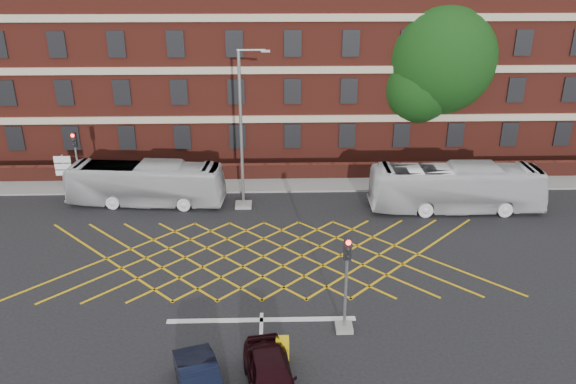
{
  "coord_description": "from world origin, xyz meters",
  "views": [
    {
      "loc": [
        0.57,
        -23.38,
        14.15
      ],
      "look_at": [
        1.27,
        1.5,
        3.79
      ],
      "focal_mm": 35.0,
      "sensor_mm": 36.0,
      "label": 1
    }
  ],
  "objects_px": {
    "direction_signs": "(63,167)",
    "traffic_light_far": "(79,171)",
    "traffic_light_near": "(346,293)",
    "bus_left": "(146,183)",
    "utility_cabinet": "(282,348)",
    "street_lamp": "(243,155)",
    "bus_right": "(456,188)",
    "deciduous_tree": "(435,65)",
    "car_maroon": "(271,376)"
  },
  "relations": [
    {
      "from": "deciduous_tree",
      "to": "traffic_light_near",
      "type": "distance_m",
      "value": 24.62
    },
    {
      "from": "traffic_light_far",
      "to": "utility_cabinet",
      "type": "distance_m",
      "value": 20.57
    },
    {
      "from": "bus_left",
      "to": "bus_right",
      "type": "distance_m",
      "value": 18.91
    },
    {
      "from": "direction_signs",
      "to": "traffic_light_far",
      "type": "bearing_deg",
      "value": -48.22
    },
    {
      "from": "bus_left",
      "to": "traffic_light_near",
      "type": "bearing_deg",
      "value": -135.77
    },
    {
      "from": "bus_left",
      "to": "utility_cabinet",
      "type": "relative_size",
      "value": 10.73
    },
    {
      "from": "street_lamp",
      "to": "bus_left",
      "type": "bearing_deg",
      "value": 174.05
    },
    {
      "from": "traffic_light_far",
      "to": "direction_signs",
      "type": "bearing_deg",
      "value": 131.78
    },
    {
      "from": "utility_cabinet",
      "to": "direction_signs",
      "type": "bearing_deg",
      "value": 128.27
    },
    {
      "from": "deciduous_tree",
      "to": "traffic_light_far",
      "type": "relative_size",
      "value": 2.77
    },
    {
      "from": "street_lamp",
      "to": "direction_signs",
      "type": "relative_size",
      "value": 4.34
    },
    {
      "from": "bus_left",
      "to": "traffic_light_near",
      "type": "distance_m",
      "value": 17.07
    },
    {
      "from": "traffic_light_far",
      "to": "bus_left",
      "type": "bearing_deg",
      "value": -15.62
    },
    {
      "from": "street_lamp",
      "to": "traffic_light_far",
      "type": "bearing_deg",
      "value": 169.88
    },
    {
      "from": "traffic_light_near",
      "to": "traffic_light_far",
      "type": "distance_m",
      "value": 21.0
    },
    {
      "from": "bus_left",
      "to": "street_lamp",
      "type": "height_order",
      "value": "street_lamp"
    },
    {
      "from": "traffic_light_far",
      "to": "deciduous_tree",
      "type": "bearing_deg",
      "value": 17.62
    },
    {
      "from": "traffic_light_near",
      "to": "bus_left",
      "type": "bearing_deg",
      "value": 128.93
    },
    {
      "from": "direction_signs",
      "to": "bus_right",
      "type": "bearing_deg",
      "value": -10.38
    },
    {
      "from": "bus_right",
      "to": "traffic_light_far",
      "type": "xyz_separation_m",
      "value": [
        -23.3,
        2.73,
        0.33
      ]
    },
    {
      "from": "direction_signs",
      "to": "car_maroon",
      "type": "bearing_deg",
      "value": -55.22
    },
    {
      "from": "car_maroon",
      "to": "bus_left",
      "type": "bearing_deg",
      "value": 105.29
    },
    {
      "from": "traffic_light_near",
      "to": "utility_cabinet",
      "type": "distance_m",
      "value": 3.35
    },
    {
      "from": "deciduous_tree",
      "to": "traffic_light_near",
      "type": "relative_size",
      "value": 2.77
    },
    {
      "from": "bus_right",
      "to": "car_maroon",
      "type": "relative_size",
      "value": 2.5
    },
    {
      "from": "bus_left",
      "to": "direction_signs",
      "type": "bearing_deg",
      "value": 68.45
    },
    {
      "from": "deciduous_tree",
      "to": "traffic_light_near",
      "type": "height_order",
      "value": "deciduous_tree"
    },
    {
      "from": "deciduous_tree",
      "to": "utility_cabinet",
      "type": "relative_size",
      "value": 13.19
    },
    {
      "from": "deciduous_tree",
      "to": "street_lamp",
      "type": "relative_size",
      "value": 1.24
    },
    {
      "from": "utility_cabinet",
      "to": "deciduous_tree",
      "type": "bearing_deg",
      "value": 63.85
    },
    {
      "from": "traffic_light_near",
      "to": "direction_signs",
      "type": "xyz_separation_m",
      "value": [
        -16.82,
        16.36,
        -0.39
      ]
    },
    {
      "from": "street_lamp",
      "to": "direction_signs",
      "type": "height_order",
      "value": "street_lamp"
    },
    {
      "from": "bus_right",
      "to": "utility_cabinet",
      "type": "relative_size",
      "value": 11.5
    },
    {
      "from": "deciduous_tree",
      "to": "car_maroon",
      "type": "bearing_deg",
      "value": -115.33
    },
    {
      "from": "traffic_light_near",
      "to": "traffic_light_far",
      "type": "bearing_deg",
      "value": 136.26
    },
    {
      "from": "car_maroon",
      "to": "direction_signs",
      "type": "height_order",
      "value": "direction_signs"
    },
    {
      "from": "traffic_light_far",
      "to": "street_lamp",
      "type": "bearing_deg",
      "value": -10.12
    },
    {
      "from": "bus_left",
      "to": "car_maroon",
      "type": "height_order",
      "value": "bus_left"
    },
    {
      "from": "deciduous_tree",
      "to": "traffic_light_near",
      "type": "bearing_deg",
      "value": -112.42
    },
    {
      "from": "bus_right",
      "to": "street_lamp",
      "type": "distance_m",
      "value": 12.94
    },
    {
      "from": "traffic_light_far",
      "to": "direction_signs",
      "type": "distance_m",
      "value": 2.5
    },
    {
      "from": "bus_left",
      "to": "utility_cabinet",
      "type": "distance_m",
      "value": 17.07
    },
    {
      "from": "traffic_light_near",
      "to": "street_lamp",
      "type": "distance_m",
      "value": 13.56
    },
    {
      "from": "bus_right",
      "to": "street_lamp",
      "type": "bearing_deg",
      "value": 87.23
    },
    {
      "from": "direction_signs",
      "to": "utility_cabinet",
      "type": "relative_size",
      "value": 2.45
    },
    {
      "from": "car_maroon",
      "to": "direction_signs",
      "type": "bearing_deg",
      "value": 115.41
    },
    {
      "from": "direction_signs",
      "to": "traffic_light_near",
      "type": "bearing_deg",
      "value": -44.21
    },
    {
      "from": "bus_right",
      "to": "traffic_light_far",
      "type": "distance_m",
      "value": 23.46
    },
    {
      "from": "bus_left",
      "to": "street_lamp",
      "type": "relative_size",
      "value": 1.01
    },
    {
      "from": "street_lamp",
      "to": "utility_cabinet",
      "type": "relative_size",
      "value": 10.64
    }
  ]
}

